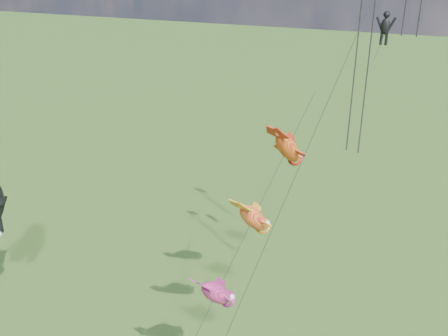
% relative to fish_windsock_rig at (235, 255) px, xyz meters
% --- Properties ---
extents(fish_windsock_rig, '(4.66, 15.37, 16.15)m').
position_rel_fish_windsock_rig_xyz_m(fish_windsock_rig, '(0.00, 0.00, 0.00)').
color(fish_windsock_rig, brown).
rests_on(fish_windsock_rig, ground).
extents(parafoil_rig, '(8.05, 16.15, 27.55)m').
position_rel_fish_windsock_rig_xyz_m(parafoil_rig, '(4.95, 7.54, 10.87)').
color(parafoil_rig, brown).
rests_on(parafoil_rig, ground).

